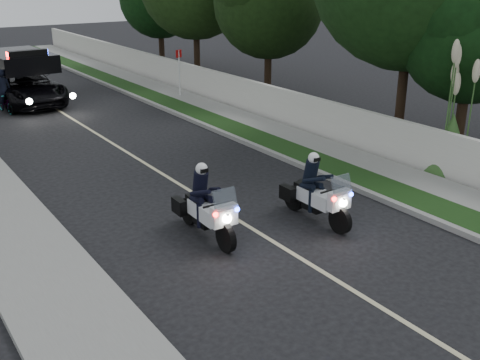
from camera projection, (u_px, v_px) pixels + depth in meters
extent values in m
plane|color=black|center=(278.00, 245.00, 13.59)|extent=(120.00, 120.00, 0.00)
cube|color=gray|center=(208.00, 127.00, 23.47)|extent=(0.20, 60.00, 0.15)
cube|color=#193814|center=(222.00, 124.00, 23.84)|extent=(1.20, 60.00, 0.16)
cube|color=gray|center=(247.00, 120.00, 24.53)|extent=(1.40, 60.00, 0.16)
cube|color=beige|center=(266.00, 101.00, 24.82)|extent=(0.22, 60.00, 1.50)
cube|color=#BFB78C|center=(114.00, 144.00, 21.33)|extent=(0.12, 50.00, 0.01)
imported|color=black|center=(27.00, 104.00, 27.80)|extent=(3.02, 6.05, 2.88)
imported|color=black|center=(7.00, 113.00, 26.00)|extent=(0.81, 1.79, 0.90)
imported|color=black|center=(7.00, 113.00, 26.00)|extent=(0.65, 0.44, 1.79)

